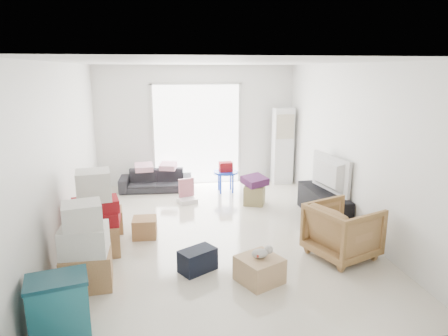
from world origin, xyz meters
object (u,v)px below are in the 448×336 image
sofa (156,177)px  ottoman (254,195)px  tv_console (323,204)px  ac_tower (283,146)px  storage_bins (59,308)px  kids_table (226,171)px  wood_crate (259,269)px  armchair (343,228)px  television (324,187)px

sofa → ottoman: (1.92, -1.25, -0.12)m
tv_console → ac_tower: bearing=91.2°
storage_bins → ottoman: (2.85, 3.64, -0.14)m
kids_table → wood_crate: (-0.22, -3.82, -0.31)m
sofa → ac_tower: bearing=6.5°
ac_tower → ottoman: size_ratio=4.62×
kids_table → wood_crate: bearing=-93.4°
tv_console → ottoman: size_ratio=3.88×
tv_console → wood_crate: bearing=-130.2°
sofa → kids_table: (1.50, -0.34, 0.17)m
armchair → ottoman: bearing=-5.4°
storage_bins → kids_table: kids_table is taller
storage_bins → ottoman: bearing=51.9°
sofa → television: bearing=-32.6°
armchair → kids_table: armchair is taller
ac_tower → kids_table: (-1.42, -0.49, -0.40)m
ac_tower → ottoman: ac_tower is taller
ac_tower → kids_table: 1.55m
sofa → kids_table: bearing=-9.2°
tv_console → armchair: size_ratio=1.72×
tv_console → storage_bins: size_ratio=2.24×
television → wood_crate: size_ratio=2.31×
kids_table → television: bearing=-51.1°
tv_console → kids_table: bearing=128.9°
ac_tower → television: ac_tower is taller
ottoman → ac_tower: bearing=54.6°
armchair → storage_bins: (-3.54, -1.22, -0.10)m
wood_crate → armchair: bearing=20.2°
tv_console → ottoman: 1.39m
television → ac_tower: bearing=-7.3°
kids_table → ac_tower: bearing=19.0°
tv_console → sofa: sofa is taller
tv_console → sofa: size_ratio=0.94×
tv_console → armchair: bearing=-103.5°
sofa → armchair: 4.50m
television → sofa: (-2.96, 2.16, -0.26)m
ottoman → wood_crate: (-0.64, -2.90, -0.03)m
television → kids_table: kids_table is taller
armchair → kids_table: 3.51m
ottoman → kids_table: (-0.42, 0.91, 0.28)m
television → kids_table: (-1.47, 1.82, -0.09)m
armchair → ottoman: armchair is taller
sofa → ottoman: sofa is taller
sofa → storage_bins: (-0.94, -4.89, 0.02)m
storage_bins → ottoman: storage_bins is taller
television → ottoman: television is taller
ac_tower → wood_crate: 4.66m
sofa → storage_bins: 4.98m
storage_bins → kids_table: size_ratio=0.99×
wood_crate → tv_console: bearing=49.8°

